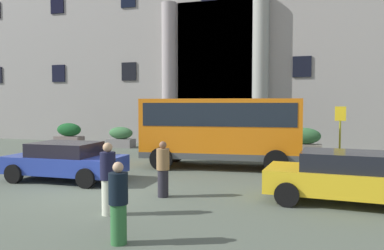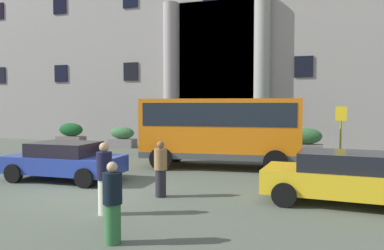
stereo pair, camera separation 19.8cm
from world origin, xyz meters
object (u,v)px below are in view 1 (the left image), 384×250
at_px(parked_hatchback_near, 344,177).
at_px(white_taxi_kerbside, 65,161).
at_px(hedge_planter_east, 69,135).
at_px(pedestrian_man_red_shirt, 118,203).
at_px(orange_minibus, 221,127).
at_px(hedge_planter_west, 121,137).
at_px(hedge_planter_entrance_right, 219,139).
at_px(pedestrian_woman_dark_dress, 108,179).
at_px(hedge_planter_entrance_left, 304,142).
at_px(bus_stop_sign, 340,129).
at_px(pedestrian_man_crossing, 163,169).

bearing_deg(parked_hatchback_near, white_taxi_kerbside, -179.04).
xyz_separation_m(hedge_planter_east, pedestrian_man_red_shirt, (10.76, -13.57, 0.09)).
xyz_separation_m(orange_minibus, hedge_planter_west, (-7.32, 5.16, -1.08)).
distance_m(hedge_planter_west, pedestrian_man_red_shirt, 15.97).
bearing_deg(pedestrian_man_red_shirt, white_taxi_kerbside, -66.50).
xyz_separation_m(hedge_planter_entrance_right, pedestrian_woman_dark_dress, (0.42, -12.39, 0.20)).
xyz_separation_m(orange_minibus, hedge_planter_entrance_left, (3.08, 4.85, -0.99)).
bearing_deg(hedge_planter_east, bus_stop_sign, -9.65).
xyz_separation_m(orange_minibus, pedestrian_woman_dark_dress, (-0.92, -7.31, -0.80)).
xyz_separation_m(parked_hatchback_near, pedestrian_man_red_shirt, (-4.16, -4.41, 0.07)).
height_order(orange_minibus, hedge_planter_entrance_right, orange_minibus).
xyz_separation_m(bus_stop_sign, hedge_planter_entrance_right, (-5.95, 3.00, -0.87)).
relative_size(orange_minibus, pedestrian_woman_dark_dress, 3.79).
height_order(hedge_planter_entrance_right, pedestrian_man_crossing, pedestrian_man_crossing).
bearing_deg(white_taxi_kerbside, hedge_planter_entrance_right, 70.11).
distance_m(orange_minibus, hedge_planter_entrance_right, 5.35).
bearing_deg(white_taxi_kerbside, pedestrian_man_crossing, -17.58).
xyz_separation_m(hedge_planter_east, pedestrian_man_crossing, (10.18, -9.97, 0.10)).
relative_size(hedge_planter_entrance_left, hedge_planter_east, 1.01).
bearing_deg(pedestrian_woman_dark_dress, bus_stop_sign, -21.62).
height_order(hedge_planter_entrance_left, pedestrian_woman_dark_dress, pedestrian_woman_dark_dress).
bearing_deg(pedestrian_woman_dark_dress, parked_hatchback_near, -53.20).
bearing_deg(hedge_planter_entrance_left, pedestrian_woman_dark_dress, -108.21).
height_order(hedge_planter_west, pedestrian_woman_dark_dress, pedestrian_woman_dark_dress).
bearing_deg(hedge_planter_entrance_right, pedestrian_woman_dark_dress, -88.06).
bearing_deg(bus_stop_sign, pedestrian_man_red_shirt, -111.77).
bearing_deg(orange_minibus, bus_stop_sign, 17.80).
bearing_deg(pedestrian_woman_dark_dress, hedge_planter_entrance_right, 10.83).
height_order(bus_stop_sign, hedge_planter_entrance_left, bus_stop_sign).
height_order(orange_minibus, white_taxi_kerbside, orange_minibus).
distance_m(hedge_planter_entrance_right, hedge_planter_east, 9.21).
height_order(bus_stop_sign, hedge_planter_east, bus_stop_sign).
distance_m(hedge_planter_entrance_right, pedestrian_woman_dark_dress, 12.40).
xyz_separation_m(white_taxi_kerbside, pedestrian_man_crossing, (4.02, -1.14, 0.10)).
xyz_separation_m(pedestrian_woman_dark_dress, pedestrian_man_crossing, (0.56, 2.00, -0.08)).
bearing_deg(hedge_planter_entrance_left, pedestrian_man_red_shirt, -101.73).
xyz_separation_m(hedge_planter_entrance_left, pedestrian_woman_dark_dress, (-4.00, -12.16, 0.19)).
bearing_deg(bus_stop_sign, parked_hatchback_near, -91.96).
height_order(hedge_planter_east, pedestrian_woman_dark_dress, pedestrian_woman_dark_dress).
xyz_separation_m(bus_stop_sign, pedestrian_man_crossing, (-4.97, -7.39, -0.76)).
bearing_deg(hedge_planter_entrance_right, parked_hatchback_near, -59.13).
xyz_separation_m(hedge_planter_east, hedge_planter_west, (3.22, 0.51, -0.10)).
bearing_deg(pedestrian_man_red_shirt, bus_stop_sign, -132.42).
xyz_separation_m(parked_hatchback_near, pedestrian_man_crossing, (-4.75, -0.81, 0.08)).
xyz_separation_m(orange_minibus, parked_hatchback_near, (4.38, -4.50, -0.96)).
relative_size(bus_stop_sign, pedestrian_man_red_shirt, 1.61).
bearing_deg(hedge_planter_entrance_left, parked_hatchback_near, -82.04).
height_order(bus_stop_sign, parked_hatchback_near, bus_stop_sign).
xyz_separation_m(bus_stop_sign, white_taxi_kerbside, (-8.99, -6.25, -0.86)).
bearing_deg(pedestrian_woman_dark_dress, hedge_planter_west, 36.02).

